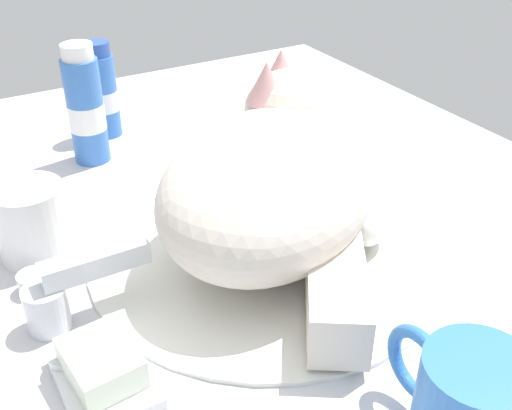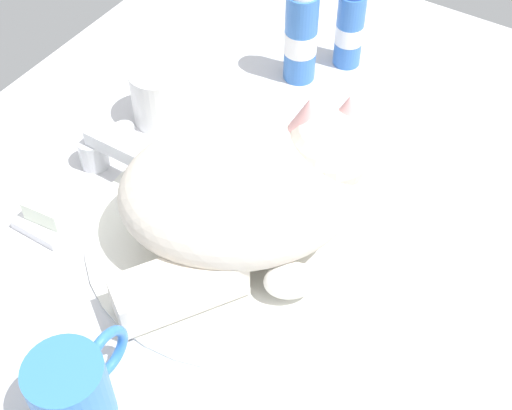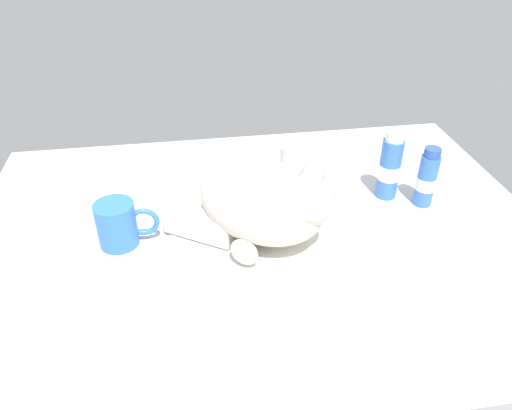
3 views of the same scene
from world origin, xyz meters
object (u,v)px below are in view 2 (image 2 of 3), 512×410
Objects in this scene: rinse_cup at (158,96)px; mouthwash_bottle at (350,27)px; faucet at (102,153)px; coffee_mug at (74,391)px; toothpaste_bottle at (301,35)px; soap_bar at (56,200)px; cat at (248,190)px.

mouthwash_bottle is (23.54, -14.92, 2.14)cm from rinse_cup.
faucet is 1.84× the size of rinse_cup.
rinse_cup is (36.90, 18.82, -0.51)cm from coffee_mug.
toothpaste_bottle is at bearing -32.24° from rinse_cup.
toothpaste_bottle is at bearing -16.08° from soap_bar.
coffee_mug is (-25.90, -19.04, 1.59)cm from faucet.
coffee_mug is at bearing 176.43° from cat.
faucet is 1.09× the size of mouthwash_bottle.
rinse_cup is at bearing 27.03° from coffee_mug.
soap_bar is at bearing -176.80° from faucet.
rinse_cup is at bearing -1.17° from faucet.
rinse_cup is at bearing 62.74° from cat.
mouthwash_bottle is at bearing -23.68° from faucet.
faucet is 37.85cm from mouthwash_bottle.
cat reaches higher than toothpaste_bottle.
faucet is at bearing 91.26° from cat.
faucet is 8.58cm from soap_bar.
toothpaste_bottle reaches higher than rinse_cup.
coffee_mug is 1.50× the size of rinse_cup.
soap_bar is 45.66cm from mouthwash_bottle.
cat is (0.46, -20.69, 4.89)cm from faucet.
coffee_mug reaches higher than rinse_cup.
toothpaste_bottle is at bearing 8.38° from coffee_mug.
cat reaches higher than faucet.
faucet is at bearing 158.56° from toothpaste_bottle.
mouthwash_bottle is at bearing 9.23° from cat.
cat is at bearing -170.77° from mouthwash_bottle.
cat reaches higher than rinse_cup.
faucet reaches higher than soap_bar.
soap_bar is at bearing 46.96° from coffee_mug.
faucet is 11.06cm from rinse_cup.
coffee_mug is (-26.35, 1.64, -3.30)cm from cat.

